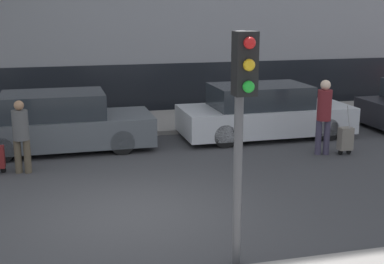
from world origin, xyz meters
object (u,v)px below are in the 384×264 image
object	(u,v)px
parked_car_1	(60,123)
pedestrian_left	(21,133)
traffic_light	(242,103)
pedestrian_right	(324,112)
trolley_right	(345,139)
parked_car_2	(264,113)
parked_bicycle	(42,114)

from	to	relation	value
parked_car_1	pedestrian_left	bearing A→B (deg)	-115.07
parked_car_1	traffic_light	xyz separation A→B (m)	(2.23, -7.03, 1.63)
pedestrian_left	pedestrian_right	distance (m)	6.96
trolley_right	traffic_light	distance (m)	6.82
pedestrian_left	trolley_right	distance (m)	7.51
parked_car_1	parked_car_2	xyz separation A→B (m)	(5.43, 0.02, -0.00)
traffic_light	parked_bicycle	distance (m)	9.80
pedestrian_left	trolley_right	bearing A→B (deg)	8.41
pedestrian_left	parked_bicycle	bearing A→B (deg)	96.67
parked_car_2	pedestrian_left	xyz separation A→B (m)	(-6.25, -1.77, 0.22)
pedestrian_left	parked_bicycle	xyz separation A→B (m)	(0.36, 3.98, -0.40)
pedestrian_left	parked_car_2	bearing A→B (deg)	27.65
pedestrian_right	parked_bicycle	xyz separation A→B (m)	(-6.59, 4.27, -0.55)
traffic_light	parked_bicycle	size ratio (longest dim) A/B	1.82
parked_car_1	pedestrian_left	xyz separation A→B (m)	(-0.82, -1.76, 0.22)
trolley_right	pedestrian_right	bearing A→B (deg)	163.55
parked_car_1	pedestrian_right	size ratio (longest dim) A/B	2.46
traffic_light	parked_bicycle	xyz separation A→B (m)	(-2.69, 9.25, -1.82)
parked_car_1	trolley_right	size ratio (longest dim) A/B	3.70
trolley_right	parked_bicycle	xyz separation A→B (m)	(-7.12, 4.42, 0.10)
pedestrian_left	trolley_right	size ratio (longest dim) A/B	1.31
pedestrian_right	traffic_light	xyz separation A→B (m)	(-3.90, -4.98, 1.27)
trolley_right	parked_bicycle	world-z (taller)	trolley_right
traffic_light	pedestrian_left	bearing A→B (deg)	120.03
parked_car_1	pedestrian_left	size ratio (longest dim) A/B	2.83
parked_car_1	parked_car_2	bearing A→B (deg)	0.17
pedestrian_left	traffic_light	size ratio (longest dim) A/B	0.49
parked_car_1	parked_bicycle	xyz separation A→B (m)	(-0.46, 2.22, -0.18)
trolley_right	parked_bicycle	size ratio (longest dim) A/B	0.68
trolley_right	parked_bicycle	bearing A→B (deg)	148.14
parked_car_2	pedestrian_right	size ratio (longest dim) A/B	2.56
trolley_right	traffic_light	bearing A→B (deg)	-132.55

